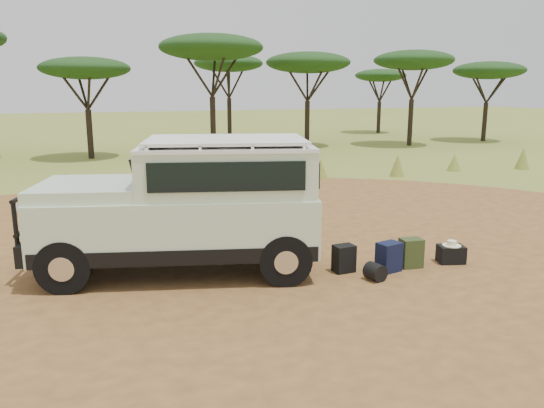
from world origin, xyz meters
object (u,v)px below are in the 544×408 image
object	(u,v)px
duffel_navy	(409,252)
hard_case	(451,254)
backpack_olive	(411,253)
safari_vehicle	(188,209)
backpack_black	(344,259)
backpack_navy	(389,257)

from	to	relation	value
duffel_navy	hard_case	distance (m)	0.83
backpack_olive	hard_case	world-z (taller)	backpack_olive
safari_vehicle	backpack_black	distance (m)	3.02
backpack_black	duffel_navy	xyz separation A→B (m)	(1.43, -0.01, -0.02)
duffel_navy	backpack_navy	bearing A→B (deg)	-131.44
backpack_black	duffel_navy	world-z (taller)	backpack_black
backpack_black	safari_vehicle	bearing A→B (deg)	154.54
safari_vehicle	duffel_navy	xyz separation A→B (m)	(4.11, -1.03, -0.96)
backpack_navy	duffel_navy	world-z (taller)	backpack_navy
backpack_olive	duffel_navy	size ratio (longest dim) A/B	1.20
hard_case	safari_vehicle	bearing A→B (deg)	-179.03
backpack_navy	backpack_olive	xyz separation A→B (m)	(0.53, 0.07, 0.00)
backpack_olive	duffel_navy	bearing A→B (deg)	68.40
backpack_black	duffel_navy	distance (m)	1.43
safari_vehicle	backpack_navy	world-z (taller)	safari_vehicle
backpack_black	backpack_navy	bearing A→B (deg)	-22.65
backpack_navy	backpack_olive	world-z (taller)	backpack_olive
backpack_black	backpack_navy	distance (m)	0.84
backpack_olive	hard_case	xyz separation A→B (m)	(0.89, -0.05, -0.11)
backpack_black	duffel_navy	bearing A→B (deg)	-4.68
backpack_black	duffel_navy	size ratio (longest dim) A/B	1.10
backpack_navy	duffel_navy	distance (m)	0.68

